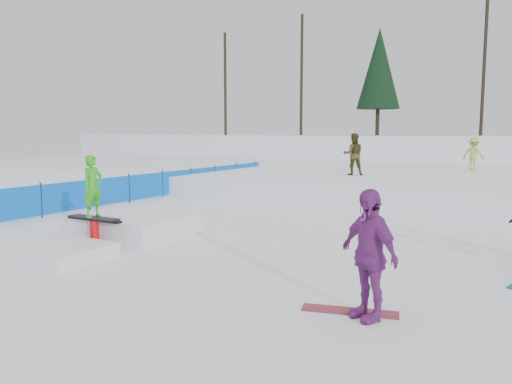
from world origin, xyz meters
The scene contains 9 objects.
ground centered at (0.00, 0.00, 0.00)m, with size 120.00×120.00×0.00m, color white.
snow_berm centered at (0.00, 30.00, 1.20)m, with size 60.00×14.00×2.40m, color white.
snow_midrise centered at (0.00, 16.00, 0.40)m, with size 50.00×18.00×0.80m, color white.
safety_fence centered at (-6.50, 6.60, 0.55)m, with size 0.05×16.00×1.10m.
walker_olive centered at (-0.16, 11.63, 1.70)m, with size 0.87×0.68×1.79m, color #3E3614.
walker_ygreen centered at (4.02, 17.06, 1.60)m, with size 1.03×0.59×1.60m, color #AFBA4A.
spectator_purple centered at (4.79, -2.37, 0.93)m, with size 1.09×0.45×1.86m, color #822D85.
loose_board_red centered at (4.50, -2.25, 0.01)m, with size 1.40×0.28×0.03m, color maroon.
jib_rail_feature centered at (-2.06, -0.48, 0.30)m, with size 2.60×4.40×2.11m.
Camera 1 is at (6.79, -9.06, 2.62)m, focal length 35.00 mm.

